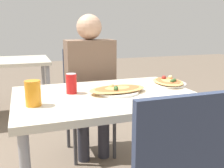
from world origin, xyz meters
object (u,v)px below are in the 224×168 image
Objects in this scene: soda_can at (71,84)px; drink_glass at (33,93)px; dining_table at (106,106)px; chair_far_seated at (88,96)px; pizza_second at (168,82)px; pizza_main at (117,90)px; person_seated at (90,76)px.

drink_glass reaches higher than soda_can.
dining_table is 1.19× the size of chair_far_seated.
pizza_second is at bearing 11.37° from dining_table.
pizza_main is at bearing -167.65° from pizza_second.
pizza_main is 3.11× the size of soda_can.
drink_glass reaches higher than pizza_second.
soda_can is 0.92× the size of drink_glass.
person_seated is at bearing 91.86° from pizza_main.
drink_glass is 0.95m from pizza_second.
chair_far_seated reaches higher than soda_can.
dining_table is 0.74m from chair_far_seated.
soda_can is at bearing -179.04° from pizza_second.
pizza_main is (0.02, -0.72, 0.22)m from chair_far_seated.
pizza_main reaches higher than dining_table.
person_seated reaches higher than pizza_main.
chair_far_seated is 7.43× the size of soda_can.
pizza_second is (0.49, 0.10, 0.10)m from dining_table.
drink_glass reaches higher than pizza_main.
dining_table is 8.86× the size of soda_can.
drink_glass is (-0.51, -0.11, 0.05)m from pizza_main.
person_seated reaches higher than drink_glass.
soda_can is 0.39× the size of pizza_second.
soda_can is at bearing 38.69° from drink_glass.
soda_can is (-0.20, 0.09, 0.14)m from dining_table.
soda_can is at bearing 68.26° from chair_far_seated.
person_seated is 9.78× the size of soda_can.
drink_glass is at bearing 55.35° from person_seated.
soda_can reaches higher than pizza_main.
pizza_main is at bearing 91.86° from person_seated.
pizza_second is (0.44, -0.51, 0.02)m from person_seated.
pizza_main is at bearing 12.14° from drink_glass.
pizza_second is (0.44, -0.63, 0.22)m from chair_far_seated.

